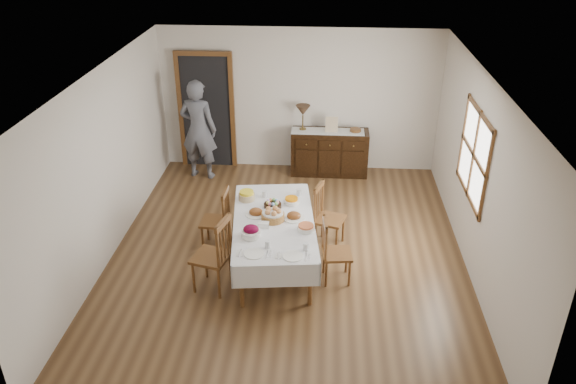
# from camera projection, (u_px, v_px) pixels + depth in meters

# --- Properties ---
(ground) EXTENTS (6.00, 6.00, 0.00)m
(ground) POSITION_uv_depth(u_px,v_px,m) (288.00, 254.00, 8.07)
(ground) COLOR brown
(room_shell) EXTENTS (5.02, 6.02, 2.65)m
(room_shell) POSITION_uv_depth(u_px,v_px,m) (279.00, 136.00, 7.69)
(room_shell) COLOR silver
(room_shell) RESTS_ON ground
(dining_table) EXTENTS (1.31, 2.21, 0.72)m
(dining_table) POSITION_uv_depth(u_px,v_px,m) (274.00, 226.00, 7.54)
(dining_table) COLOR silver
(dining_table) RESTS_ON ground
(chair_left_near) EXTENTS (0.54, 0.54, 1.06)m
(chair_left_near) POSITION_uv_depth(u_px,v_px,m) (215.00, 254.00, 7.12)
(chair_left_near) COLOR brown
(chair_left_near) RESTS_ON ground
(chair_left_far) EXTENTS (0.40, 0.40, 0.93)m
(chair_left_far) POSITION_uv_depth(u_px,v_px,m) (218.00, 218.00, 8.03)
(chair_left_far) COLOR brown
(chair_left_far) RESTS_ON ground
(chair_right_near) EXTENTS (0.41, 0.41, 0.90)m
(chair_right_near) POSITION_uv_depth(u_px,v_px,m) (334.00, 251.00, 7.32)
(chair_right_near) COLOR brown
(chair_right_near) RESTS_ON ground
(chair_right_far) EXTENTS (0.50, 0.50, 0.96)m
(chair_right_far) POSITION_uv_depth(u_px,v_px,m) (327.00, 215.00, 8.08)
(chair_right_far) COLOR brown
(chair_right_far) RESTS_ON ground
(sideboard) EXTENTS (1.39, 0.51, 0.83)m
(sideboard) POSITION_uv_depth(u_px,v_px,m) (329.00, 152.00, 10.24)
(sideboard) COLOR black
(sideboard) RESTS_ON ground
(person) EXTENTS (0.66, 0.48, 1.93)m
(person) POSITION_uv_depth(u_px,v_px,m) (198.00, 126.00, 9.89)
(person) COLOR #575A64
(person) RESTS_ON ground
(bread_basket) EXTENTS (0.31, 0.31, 0.18)m
(bread_basket) POSITION_uv_depth(u_px,v_px,m) (273.00, 215.00, 7.47)
(bread_basket) COLOR olive
(bread_basket) RESTS_ON dining_table
(egg_basket) EXTENTS (0.25, 0.25, 0.11)m
(egg_basket) POSITION_uv_depth(u_px,v_px,m) (273.00, 205.00, 7.78)
(egg_basket) COLOR black
(egg_basket) RESTS_ON dining_table
(ham_platter_a) EXTENTS (0.30, 0.30, 0.11)m
(ham_platter_a) POSITION_uv_depth(u_px,v_px,m) (256.00, 213.00, 7.61)
(ham_platter_a) COLOR white
(ham_platter_a) RESTS_ON dining_table
(ham_platter_b) EXTENTS (0.30, 0.30, 0.11)m
(ham_platter_b) POSITION_uv_depth(u_px,v_px,m) (294.00, 216.00, 7.52)
(ham_platter_b) COLOR white
(ham_platter_b) RESTS_ON dining_table
(beet_bowl) EXTENTS (0.25, 0.25, 0.16)m
(beet_bowl) POSITION_uv_depth(u_px,v_px,m) (251.00, 232.00, 7.10)
(beet_bowl) COLOR white
(beet_bowl) RESTS_ON dining_table
(carrot_bowl) EXTENTS (0.22, 0.22, 0.09)m
(carrot_bowl) POSITION_uv_depth(u_px,v_px,m) (291.00, 201.00, 7.88)
(carrot_bowl) COLOR white
(carrot_bowl) RESTS_ON dining_table
(pineapple_bowl) EXTENTS (0.23, 0.23, 0.13)m
(pineapple_bowl) POSITION_uv_depth(u_px,v_px,m) (247.00, 196.00, 7.97)
(pineapple_bowl) COLOR tan
(pineapple_bowl) RESTS_ON dining_table
(casserole_dish) EXTENTS (0.22, 0.22, 0.08)m
(casserole_dish) POSITION_uv_depth(u_px,v_px,m) (306.00, 228.00, 7.25)
(casserole_dish) COLOR white
(casserole_dish) RESTS_ON dining_table
(butter_dish) EXTENTS (0.15, 0.11, 0.07)m
(butter_dish) POSITION_uv_depth(u_px,v_px,m) (264.00, 225.00, 7.32)
(butter_dish) COLOR white
(butter_dish) RESTS_ON dining_table
(setting_left) EXTENTS (0.43, 0.31, 0.10)m
(setting_left) POSITION_uv_depth(u_px,v_px,m) (258.00, 250.00, 6.81)
(setting_left) COLOR white
(setting_left) RESTS_ON dining_table
(setting_right) EXTENTS (0.43, 0.31, 0.10)m
(setting_right) POSITION_uv_depth(u_px,v_px,m) (297.00, 253.00, 6.77)
(setting_right) COLOR white
(setting_right) RESTS_ON dining_table
(glass_far_a) EXTENTS (0.07, 0.07, 0.09)m
(glass_far_a) POSITION_uv_depth(u_px,v_px,m) (265.00, 194.00, 8.06)
(glass_far_a) COLOR white
(glass_far_a) RESTS_ON dining_table
(glass_far_b) EXTENTS (0.07, 0.07, 0.10)m
(glass_far_b) POSITION_uv_depth(u_px,v_px,m) (299.00, 192.00, 8.09)
(glass_far_b) COLOR white
(glass_far_b) RESTS_ON dining_table
(runner) EXTENTS (1.30, 0.35, 0.01)m
(runner) POSITION_uv_depth(u_px,v_px,m) (328.00, 131.00, 10.03)
(runner) COLOR silver
(runner) RESTS_ON sideboard
(table_lamp) EXTENTS (0.26, 0.26, 0.46)m
(table_lamp) POSITION_uv_depth(u_px,v_px,m) (303.00, 111.00, 9.94)
(table_lamp) COLOR brown
(table_lamp) RESTS_ON sideboard
(picture_frame) EXTENTS (0.22, 0.08, 0.28)m
(picture_frame) POSITION_uv_depth(u_px,v_px,m) (332.00, 125.00, 9.95)
(picture_frame) COLOR tan
(picture_frame) RESTS_ON sideboard
(deco_bowl) EXTENTS (0.20, 0.20, 0.06)m
(deco_bowl) POSITION_uv_depth(u_px,v_px,m) (355.00, 130.00, 10.01)
(deco_bowl) COLOR brown
(deco_bowl) RESTS_ON sideboard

